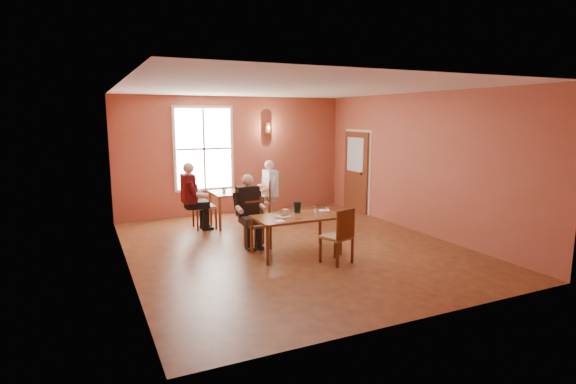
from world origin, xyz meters
name	(u,v)px	position (x,y,z in m)	size (l,w,h in m)	color
ground	(292,247)	(0.00, 0.00, 0.00)	(6.00, 7.00, 0.01)	brown
wall_back	(234,156)	(0.00, 3.50, 1.50)	(6.00, 0.04, 3.00)	brown
wall_front	(420,202)	(0.00, -3.50, 1.50)	(6.00, 0.04, 3.00)	brown
wall_left	(124,179)	(-3.00, 0.00, 1.50)	(0.04, 7.00, 3.00)	brown
wall_right	(418,163)	(3.00, 0.00, 1.50)	(0.04, 7.00, 3.00)	brown
ceiling	(293,88)	(0.00, 0.00, 3.00)	(6.00, 7.00, 0.04)	white
window	(204,149)	(-0.80, 3.45, 1.70)	(1.36, 0.10, 1.96)	white
door	(356,172)	(2.94, 2.30, 1.05)	(0.12, 1.04, 2.10)	maroon
wall_sconce	(268,128)	(0.90, 3.40, 2.20)	(0.16, 0.16, 0.28)	brown
main_table	(296,235)	(-0.13, -0.41, 0.35)	(1.51, 0.85, 0.71)	brown
chair_diner_main	(258,224)	(-0.63, 0.24, 0.48)	(0.42, 0.42, 0.95)	brown
diner_main	(258,214)	(-0.63, 0.21, 0.68)	(0.54, 0.54, 1.36)	black
chair_empty	(337,235)	(0.28, -1.17, 0.48)	(0.43, 0.43, 0.97)	#3D200C
plate_food	(283,216)	(-0.36, -0.39, 0.73)	(0.27, 0.27, 0.03)	white
sandwich	(285,213)	(-0.32, -0.35, 0.77)	(0.09, 0.09, 0.11)	#DBB65B
goblet_a	(315,208)	(0.30, -0.33, 0.80)	(0.07, 0.07, 0.18)	white
goblet_b	(327,210)	(0.44, -0.55, 0.80)	(0.07, 0.07, 0.18)	white
goblet_c	(315,212)	(0.17, -0.61, 0.80)	(0.07, 0.07, 0.19)	white
menu_stand	(297,207)	(0.03, -0.15, 0.81)	(0.12, 0.06, 0.20)	black
knife	(298,219)	(-0.19, -0.65, 0.71)	(0.21, 0.02, 0.00)	silver
napkin	(279,221)	(-0.57, -0.66, 0.71)	(0.18, 0.18, 0.01)	white
side_plate	(324,210)	(0.56, -0.22, 0.72)	(0.18, 0.18, 0.01)	silver
second_table	(232,209)	(-0.51, 2.19, 0.39)	(0.89, 0.89, 0.78)	brown
chair_diner_white	(258,201)	(0.14, 2.19, 0.52)	(0.46, 0.46, 1.03)	#462A16
diner_white	(259,193)	(0.17, 2.19, 0.71)	(0.57, 0.57, 1.42)	white
chair_diner_maroon	(204,205)	(-1.16, 2.19, 0.52)	(0.46, 0.46, 1.04)	#3B1E11
diner_maroon	(203,196)	(-1.19, 2.19, 0.73)	(0.58, 0.58, 1.46)	maroon
cup_a	(239,189)	(-0.34, 2.13, 0.84)	(0.13, 0.13, 0.11)	silver
cup_b	(224,189)	(-0.65, 2.32, 0.83)	(0.11, 0.11, 0.10)	silver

